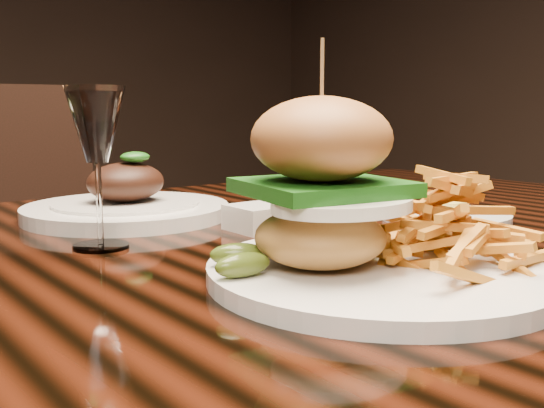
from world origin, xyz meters
TOP-DOWN VIEW (x-y plane):
  - dining_table at (0.00, 0.00)m, footprint 1.60×0.90m
  - burger_plate at (0.03, -0.22)m, footprint 0.30×0.30m
  - side_saucer at (0.32, -0.07)m, footprint 0.17×0.17m
  - ramekin at (0.09, 0.02)m, footprint 0.08×0.08m
  - wine_glass at (-0.10, 0.05)m, footprint 0.06×0.06m
  - far_dish at (-0.00, 0.20)m, footprint 0.27×0.27m
  - chair_far at (0.02, 0.89)m, footprint 0.50×0.51m

SIDE VIEW (x-z plane):
  - chair_far at x=0.02m, z-range 0.06..1.01m
  - dining_table at x=0.00m, z-range 0.30..1.05m
  - side_saucer at x=0.32m, z-range 0.74..0.77m
  - ramekin at x=0.09m, z-range 0.75..0.78m
  - far_dish at x=0.00m, z-range 0.72..0.81m
  - burger_plate at x=0.03m, z-range 0.70..0.90m
  - wine_glass at x=-0.10m, z-range 0.79..0.96m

